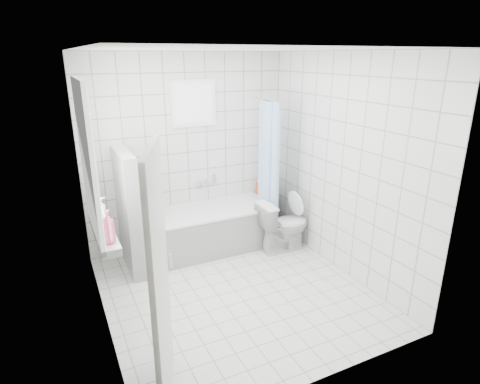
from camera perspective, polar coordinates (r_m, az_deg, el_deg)
ground at (r=4.71m, az=-0.66°, el=-13.86°), size 3.00×3.00×0.00m
ceiling at (r=3.96m, az=-0.81°, el=19.66°), size 3.00×3.00×0.00m
wall_back at (r=5.50m, az=-7.43°, el=5.62°), size 2.80×0.02×2.60m
wall_front at (r=2.95m, az=11.83°, el=-6.48°), size 2.80×0.02×2.60m
wall_left at (r=3.81m, az=-20.17°, el=-1.43°), size 0.02×3.00×2.60m
wall_right at (r=4.89m, az=14.31°, el=3.52°), size 0.02×3.00×2.60m
window_left at (r=4.01m, az=-20.51°, el=4.04°), size 0.01×0.90×1.40m
window_back at (r=5.38m, az=-6.54°, el=12.39°), size 0.50×0.01×0.50m
window_sill at (r=4.25m, az=-18.78°, el=-5.55°), size 0.18×1.02×0.08m
door at (r=2.98m, az=-11.30°, el=-12.79°), size 0.32×0.76×2.00m
bathtub at (r=5.51m, az=-5.01°, el=-5.37°), size 1.88×0.77×0.58m
partition_wall at (r=5.05m, az=-15.62°, el=-2.68°), size 0.15×0.85×1.50m
tiled_ledge at (r=6.13m, az=3.16°, el=-2.90°), size 0.40×0.24×0.55m
toilet at (r=5.48m, az=6.20°, el=-4.75°), size 0.71×0.41×0.72m
curtain_rod at (r=5.40m, az=3.50°, el=13.04°), size 0.02×0.80×0.02m
shower_curtain at (r=5.46m, az=3.98°, el=3.46°), size 0.14×0.48×1.78m
tub_faucet at (r=5.64m, az=-5.45°, el=1.28°), size 0.18×0.06×0.06m
sill_bottles at (r=4.13m, az=-18.76°, el=-3.78°), size 0.17×0.78×0.31m
ledge_bottles at (r=5.97m, az=3.47°, el=0.49°), size 0.18×0.20×0.26m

